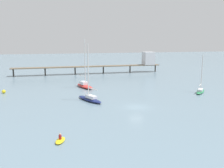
# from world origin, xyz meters

# --- Properties ---
(ground_plane) EXTENTS (400.00, 400.00, 0.00)m
(ground_plane) POSITION_xyz_m (0.00, 0.00, 0.00)
(ground_plane) COLOR slate
(pier) EXTENTS (55.57, 4.22, 7.91)m
(pier) POSITION_xyz_m (13.84, 48.73, 4.28)
(pier) COLOR brown
(pier) RESTS_ON ground_plane
(sailboat_red) EXTENTS (4.28, 8.56, 12.83)m
(sailboat_red) POSITION_xyz_m (-6.25, 21.95, 0.75)
(sailboat_red) COLOR red
(sailboat_red) RESTS_ON ground_plane
(sailboat_navy) EXTENTS (4.77, 8.07, 11.85)m
(sailboat_navy) POSITION_xyz_m (-7.58, 6.94, 0.70)
(sailboat_navy) COLOR navy
(sailboat_navy) RESTS_ON ground_plane
(sailboat_green) EXTENTS (5.61, 5.75, 9.06)m
(sailboat_green) POSITION_xyz_m (19.53, 8.04, 0.60)
(sailboat_green) COLOR #287F4C
(sailboat_green) RESTS_ON ground_plane
(dinghy_yellow) EXTENTS (1.75, 2.47, 1.14)m
(dinghy_yellow) POSITION_xyz_m (-14.96, -12.92, 0.22)
(dinghy_yellow) COLOR yellow
(dinghy_yellow) RESTS_ON ground_plane
(mooring_buoy_inner) EXTENTS (0.89, 0.89, 0.89)m
(mooring_buoy_inner) POSITION_xyz_m (-25.90, 19.75, 0.44)
(mooring_buoy_inner) COLOR yellow
(mooring_buoy_inner) RESTS_ON ground_plane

